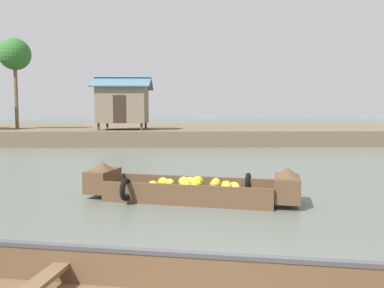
% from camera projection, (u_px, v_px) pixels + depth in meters
% --- Properties ---
extents(ground_plane, '(300.00, 300.00, 0.00)m').
position_uv_depth(ground_plane, '(185.00, 171.00, 13.42)').
color(ground_plane, '#596056').
extents(riverbank_strip, '(160.00, 20.00, 0.98)m').
position_uv_depth(riverbank_strip, '(183.00, 132.00, 32.72)').
color(riverbank_strip, brown).
rests_on(riverbank_strip, ground).
extents(banana_boat, '(5.11, 2.31, 0.85)m').
position_uv_depth(banana_boat, '(191.00, 188.00, 8.82)').
color(banana_boat, brown).
rests_on(banana_boat, ground).
extents(stilt_house_mid_right, '(3.89, 3.72, 3.63)m').
position_uv_depth(stilt_house_mid_right, '(123.00, 103.00, 25.61)').
color(stilt_house_mid_right, '#4C3826').
rests_on(stilt_house_mid_right, riverbank_strip).
extents(palm_tree_mid, '(2.22, 2.22, 6.40)m').
position_uv_depth(palm_tree_mid, '(15.00, 55.00, 26.36)').
color(palm_tree_mid, brown).
rests_on(palm_tree_mid, riverbank_strip).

